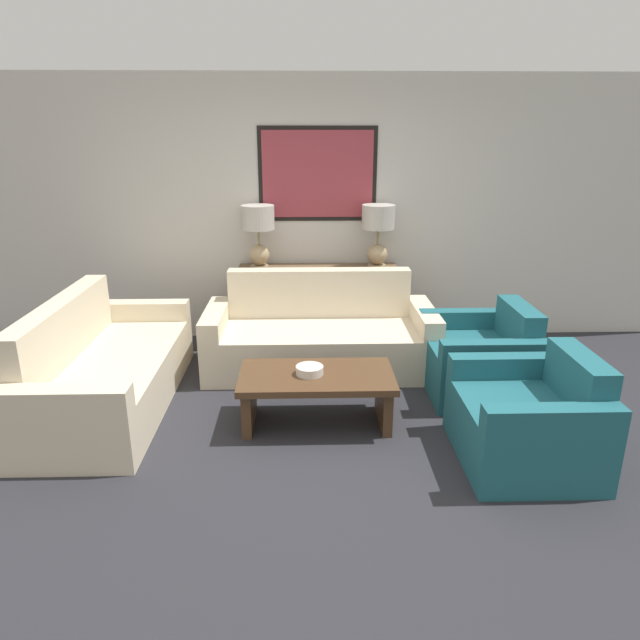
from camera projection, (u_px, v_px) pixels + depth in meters
ground_plane at (326, 447)px, 4.00m from camera, size 20.00×20.00×0.00m
back_wall at (318, 211)px, 5.84m from camera, size 7.94×0.12×2.65m
console_table at (318, 305)px, 5.88m from camera, size 1.61×0.37×0.80m
table_lamp_left at (258, 228)px, 5.61m from camera, size 0.32×0.32×0.62m
table_lamp_right at (378, 228)px, 5.64m from camera, size 0.32×0.32×0.62m
couch_by_back_wall at (320, 338)px, 5.29m from camera, size 2.08×0.88×0.87m
couch_by_side at (106, 371)px, 4.55m from camera, size 0.88×2.08×0.87m
coffee_table at (317, 387)px, 4.25m from camera, size 1.14×0.62×0.40m
decorative_bowl at (310, 370)px, 4.20m from camera, size 0.20×0.20×0.06m
armchair_near_back_wall at (480, 360)px, 4.81m from camera, size 0.83×0.94×0.75m
armchair_near_camera at (528, 422)px, 3.78m from camera, size 0.83×0.94×0.75m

